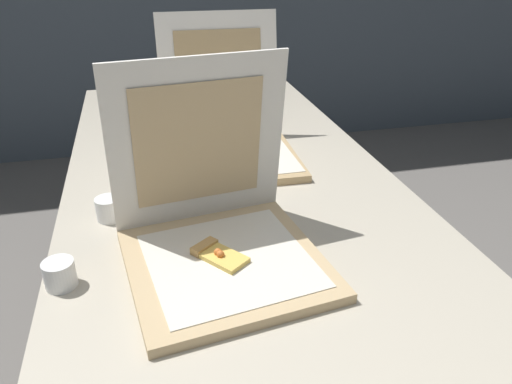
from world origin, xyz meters
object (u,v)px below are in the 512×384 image
object	(u,v)px
pizza_box_middle	(229,138)
cup_white_near_left	(60,274)
cup_white_near_center	(109,209)
pizza_box_front	(219,235)
table	(235,200)

from	to	relation	value
pizza_box_middle	cup_white_near_left	size ratio (longest dim) A/B	7.65
cup_white_near_left	cup_white_near_center	world-z (taller)	same
cup_white_near_left	pizza_box_front	bearing A→B (deg)	3.38
pizza_box_middle	cup_white_near_center	world-z (taller)	pizza_box_middle
pizza_box_middle	cup_white_near_center	xyz separation A→B (m)	(-0.35, -0.32, -0.03)
pizza_box_front	pizza_box_middle	bearing A→B (deg)	69.58
pizza_box_front	cup_white_near_center	bearing A→B (deg)	128.05
pizza_box_front	pizza_box_middle	world-z (taller)	pizza_box_front
cup_white_near_left	table	bearing A→B (deg)	39.94
table	cup_white_near_center	world-z (taller)	cup_white_near_center
table	pizza_box_middle	distance (m)	0.24
pizza_box_front	cup_white_near_center	distance (m)	0.32
pizza_box_front	cup_white_near_left	size ratio (longest dim) A/B	7.16
table	cup_white_near_left	bearing A→B (deg)	-140.06
table	pizza_box_middle	size ratio (longest dim) A/B	4.65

